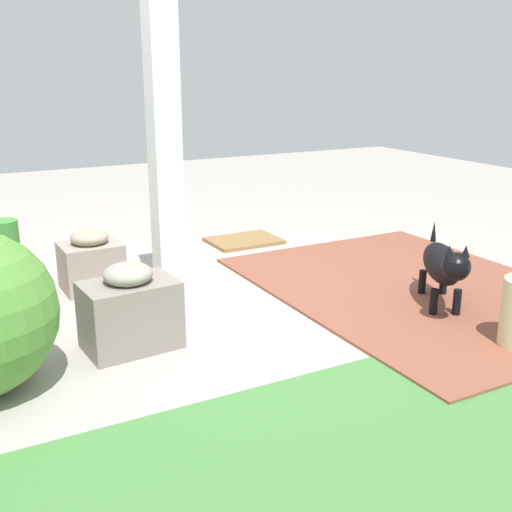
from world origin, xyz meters
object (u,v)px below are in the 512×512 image
porch_pillar (164,126)px  stone_planter_nearest (91,262)px  doormat (244,241)px  stone_planter_mid (130,310)px  dog (443,265)px  terracotta_pot_tall (10,285)px

porch_pillar → stone_planter_nearest: bearing=-59.7°
porch_pillar → stone_planter_nearest: size_ratio=5.37×
doormat → porch_pillar: bearing=46.1°
doormat → stone_planter_mid: bearing=46.8°
porch_pillar → dog: size_ratio=3.34×
terracotta_pot_tall → doormat: terracotta_pot_tall is taller
stone_planter_mid → doormat: size_ratio=0.87×
stone_planter_nearest → dog: bearing=142.2°
stone_planter_nearest → terracotta_pot_tall: bearing=28.6°
stone_planter_mid → terracotta_pot_tall: 0.86m
porch_pillar → stone_planter_mid: 1.06m
stone_planter_nearest → stone_planter_mid: bearing=87.2°
stone_planter_nearest → doormat: size_ratio=0.71×
dog → porch_pillar: bearing=-29.1°
stone_planter_nearest → stone_planter_mid: size_ratio=0.82×
terracotta_pot_tall → doormat: (-1.95, -0.84, -0.19)m
porch_pillar → stone_planter_nearest: 1.13m
stone_planter_nearest → terracotta_pot_tall: size_ratio=0.69×
porch_pillar → stone_planter_mid: porch_pillar is taller
stone_planter_nearest → dog: size_ratio=0.62×
porch_pillar → dog: (-1.43, 0.80, -0.81)m
stone_planter_mid → terracotta_pot_tall: (0.49, -0.71, 0.00)m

